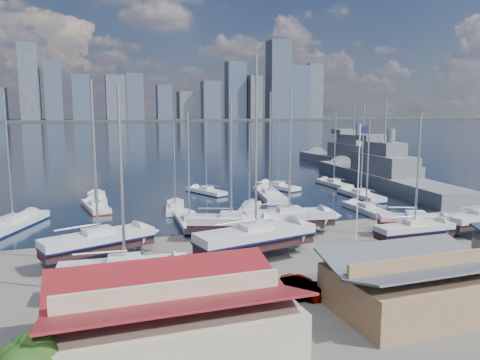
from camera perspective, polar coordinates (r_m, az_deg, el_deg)
name	(u,v)px	position (r m, az deg, el deg)	size (l,w,h in m)	color
ground	(312,249)	(50.30, 8.82, -8.30)	(1400.00, 1400.00, 0.00)	#605E59
water	(109,130)	(353.41, -15.63, 5.90)	(1400.00, 600.00, 0.40)	#172636
far_shore	(95,120)	(612.94, -17.26, 6.95)	(1400.00, 80.00, 2.20)	#2D332D
skyline	(87,89)	(606.81, -18.15, 10.49)	(639.14, 43.80, 107.69)	#475166
shed_red	(172,315)	(29.47, -8.28, -15.99)	(14.70, 9.45, 4.51)	#BFB293
shed_grey	(418,282)	(37.05, 20.83, -11.52)	(12.60, 8.40, 4.17)	#8C6B4C
sailboat_cradle_0	(98,241)	(46.91, -16.88, -7.12)	(11.08, 6.49, 17.20)	#2D2D33
sailboat_cradle_1	(125,271)	(38.15, -13.85, -10.70)	(10.34, 3.70, 16.36)	#2D2D33
sailboat_cradle_2	(231,222)	(52.37, -1.07, -5.18)	(9.99, 6.00, 15.79)	#2D2D33
sailboat_cradle_3	(256,237)	(45.70, 1.92, -7.00)	(12.73, 5.92, 19.57)	#2D2D33
sailboat_cradle_4	(289,217)	(54.82, 6.00, -4.54)	(10.75, 4.52, 16.94)	#2D2D33
sailboat_cradle_5	(414,230)	(52.84, 20.50, -5.70)	(8.76, 2.47, 14.28)	#2D2D33
sailboat_cradle_6	(415,220)	(57.59, 20.57, -4.59)	(8.42, 5.43, 13.45)	#2D2D33
sailboat_cradle_7	(479,219)	(60.91, 27.17, -4.22)	(9.37, 3.61, 15.00)	#2D2D33
sailboat_moored_0	(13,226)	(64.35, -25.90, -5.06)	(8.05, 12.08, 17.65)	black
sailboat_moored_1	(96,208)	(71.72, -17.17, -3.24)	(4.02, 9.63, 13.96)	black
sailboat_moored_2	(97,200)	(77.88, -17.03, -2.30)	(2.84, 9.79, 14.74)	black
sailboat_moored_3	(189,223)	(59.50, -6.18, -5.29)	(3.51, 10.19, 14.98)	black
sailboat_moored_4	(175,209)	(68.41, -7.89, -3.48)	(4.23, 9.14, 13.32)	black
sailboat_moored_5	(206,192)	(81.49, -4.11, -1.48)	(5.71, 9.15, 13.27)	black
sailboat_moored_6	(249,210)	(66.81, 1.13, -3.70)	(6.41, 8.97, 13.25)	black
sailboat_moored_7	(269,197)	(77.04, 3.62, -2.05)	(5.48, 12.42, 18.14)	black
sailboat_moored_8	(278,187)	(86.49, 4.62, -0.90)	(5.72, 9.86, 14.23)	black
sailboat_moored_9	(366,210)	(69.00, 15.11, -3.59)	(3.04, 9.44, 14.10)	black
sailboat_moored_10	(361,196)	(79.89, 14.50, -1.94)	(3.33, 10.69, 15.84)	black
sailboat_moored_11	(334,185)	(90.99, 11.35, -0.57)	(2.80, 9.59, 14.29)	black
naval_ship_east	(383,177)	(93.51, 16.98, 0.30)	(12.13, 45.73, 18.07)	slate
naval_ship_west	(352,161)	(121.60, 13.53, 2.28)	(8.14, 43.59, 17.91)	slate
car_a	(303,286)	(38.21, 7.72, -12.65)	(1.74, 4.32, 1.47)	gray
car_b	(300,290)	(37.21, 7.28, -13.11)	(1.73, 4.95, 1.63)	gray
car_c	(403,267)	(44.25, 19.24, -10.02)	(2.57, 5.58, 1.55)	gray
car_d	(399,271)	(43.23, 18.77, -10.46)	(2.13, 5.24, 1.52)	gray
flagpole	(359,174)	(52.78, 14.33, 0.75)	(1.15, 0.12, 13.04)	white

